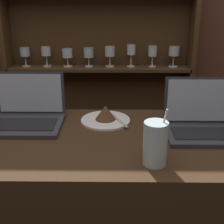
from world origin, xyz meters
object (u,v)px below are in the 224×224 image
Objects in this scene: laptop_near at (27,114)px; water_glass at (155,143)px; cake_plate at (106,116)px; laptop_far at (203,122)px.

laptop_near reaches higher than water_glass.
cake_plate is (0.35, 0.03, -0.02)m from laptop_near.
laptop_far is 1.55× the size of water_glass.
laptop_far reaches higher than water_glass.
laptop_far is at bearing -6.55° from laptop_near.
water_glass is (-0.23, -0.26, 0.03)m from laptop_far.
cake_plate is 1.11× the size of water_glass.
laptop_near is 1.56× the size of water_glass.
laptop_near is 1.41× the size of cake_plate.
water_glass is (0.18, -0.38, 0.05)m from cake_plate.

